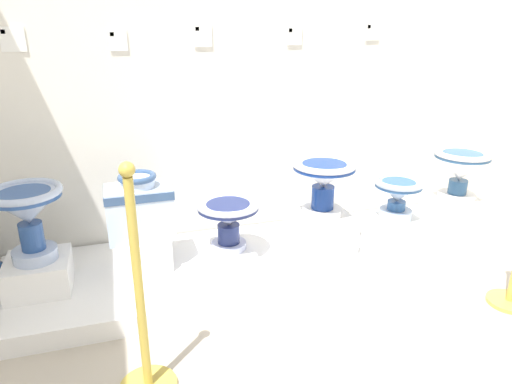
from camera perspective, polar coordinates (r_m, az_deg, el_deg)
name	(u,v)px	position (r m, az deg, el deg)	size (l,w,h in m)	color
wall_back	(253,22)	(3.29, -0.39, 20.11)	(4.11, 0.06, 3.14)	silver
display_platform	(276,260)	(3.17, 2.41, -8.33)	(3.49, 0.95, 0.12)	white
plinth_block_leftmost	(39,274)	(2.98, -25.06, -9.07)	(0.35, 0.34, 0.19)	white
antique_toilet_leftmost	(27,210)	(2.82, -26.25, -1.95)	(0.39, 0.39, 0.43)	#A5B7D9
plinth_block_broad_patterned	(144,250)	(3.04, -13.59, -6.96)	(0.33, 0.31, 0.20)	white
antique_toilet_broad_patterned	(140,206)	(2.92, -14.07, -1.70)	(0.40, 0.26, 0.41)	silver
plinth_block_squat_floral	(229,252)	(3.09, -3.32, -7.33)	(0.30, 0.39, 0.06)	white
antique_toilet_squat_floral	(228,214)	(2.98, -3.43, -2.77)	(0.41, 0.41, 0.33)	silver
plinth_block_rightmost	(321,231)	(3.18, 7.96, -4.75)	(0.37, 0.37, 0.25)	white
antique_toilet_rightmost	(324,176)	(3.04, 8.31, 1.92)	(0.42, 0.42, 0.37)	white
plinth_block_pale_glazed	(394,229)	(3.43, 16.52, -4.33)	(0.36, 0.31, 0.16)	white
antique_toilet_pale_glazed	(398,192)	(3.33, 16.98, -0.02)	(0.34, 0.34, 0.29)	#A5BAD7
plinth_block_slender_white	(454,210)	(3.88, 23.09, -2.07)	(0.36, 0.37, 0.18)	white
antique_toilet_slender_white	(461,166)	(3.78, 23.82, 2.89)	(0.41, 0.41, 0.38)	white
info_placard_first	(12,39)	(3.16, -27.69, 16.26)	(0.14, 0.01, 0.14)	white
info_placard_second	(118,40)	(3.12, -16.55, 17.40)	(0.11, 0.01, 0.12)	white
info_placard_third	(203,35)	(3.17, -6.52, 18.53)	(0.11, 0.01, 0.14)	white
info_placard_fourth	(295,36)	(3.35, 4.76, 18.55)	(0.10, 0.01, 0.12)	white
info_placard_fifth	(373,32)	(3.61, 14.10, 18.52)	(0.10, 0.01, 0.12)	white
stanchion_post_near_left	(143,329)	(2.15, -13.69, -16.03)	(0.26, 0.26, 1.08)	gold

